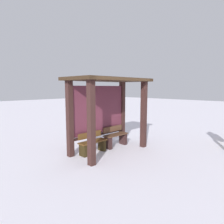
# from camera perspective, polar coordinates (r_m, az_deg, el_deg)

# --- Properties ---
(ground_plane) EXTENTS (60.00, 60.00, 0.00)m
(ground_plane) POSITION_cam_1_polar(r_m,az_deg,el_deg) (7.05, -0.70, -11.11)
(ground_plane) COLOR white
(bus_shelter) EXTENTS (2.93, 1.50, 2.51)m
(bus_shelter) POSITION_cam_1_polar(r_m,az_deg,el_deg) (6.82, -1.65, 3.65)
(bus_shelter) COLOR #341E1B
(bus_shelter) RESTS_ON ground
(bench_left_inside) EXTENTS (1.02, 0.34, 0.70)m
(bench_left_inside) POSITION_cam_1_polar(r_m,az_deg,el_deg) (6.77, -5.62, -9.08)
(bench_left_inside) COLOR #583819
(bench_left_inside) RESTS_ON ground
(bench_center_inside) EXTENTS (1.02, 0.37, 0.75)m
(bench_center_inside) POSITION_cam_1_polar(r_m,az_deg,el_deg) (7.51, 0.97, -7.32)
(bench_center_inside) COLOR brown
(bench_center_inside) RESTS_ON ground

